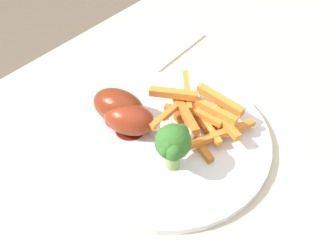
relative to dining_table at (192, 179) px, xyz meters
The scene contains 7 objects.
dining_table is the anchor object (origin of this frame).
dinner_plate 0.13m from the dining_table, 29.26° to the right, with size 0.30×0.30×0.01m, color silver.
broccoli_floret_front 0.20m from the dining_table, 12.54° to the left, with size 0.06×0.05×0.07m.
carrot_fries_pile 0.15m from the dining_table, 162.99° to the right, with size 0.13×0.15×0.05m.
chicken_drumstick_near 0.19m from the dining_table, 58.64° to the right, with size 0.07×0.13×0.05m.
chicken_drumstick_far 0.18m from the dining_table, 46.77° to the right, with size 0.08×0.13×0.04m.
napkin 0.28m from the dining_table, 123.12° to the right, with size 0.17×0.14×0.00m, color beige.
Camera 1 is at (0.31, 0.19, 1.15)m, focal length 38.31 mm.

